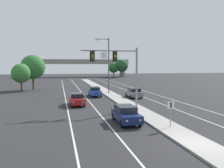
# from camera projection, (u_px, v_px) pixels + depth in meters

# --- Properties ---
(ground_plane) EXTENTS (260.00, 260.00, 0.00)m
(ground_plane) POSITION_uv_depth(u_px,v_px,m) (198.00, 145.00, 16.16)
(ground_plane) COLOR #28282B
(median_island) EXTENTS (2.40, 110.00, 0.15)m
(median_island) POSITION_uv_depth(u_px,v_px,m) (125.00, 103.00, 33.68)
(median_island) COLOR #9E9B93
(median_island) RESTS_ON ground
(lane_stripe_oncoming_center) EXTENTS (0.14, 100.00, 0.01)m
(lane_stripe_oncoming_center) POSITION_uv_depth(u_px,v_px,m) (86.00, 98.00, 39.50)
(lane_stripe_oncoming_center) COLOR silver
(lane_stripe_oncoming_center) RESTS_ON ground
(lane_stripe_receding_center) EXTENTS (0.14, 100.00, 0.01)m
(lane_stripe_receding_center) POSITION_uv_depth(u_px,v_px,m) (141.00, 96.00, 41.51)
(lane_stripe_receding_center) COLOR silver
(lane_stripe_receding_center) RESTS_ON ground
(edge_stripe_left) EXTENTS (0.14, 100.00, 0.01)m
(edge_stripe_left) POSITION_uv_depth(u_px,v_px,m) (65.00, 98.00, 38.80)
(edge_stripe_left) COLOR silver
(edge_stripe_left) RESTS_ON ground
(edge_stripe_right) EXTENTS (0.14, 100.00, 0.01)m
(edge_stripe_right) POSITION_uv_depth(u_px,v_px,m) (159.00, 95.00, 42.21)
(edge_stripe_right) COLOR silver
(edge_stripe_right) RESTS_ON ground
(overhead_signal_mast) EXTENTS (6.73, 0.44, 7.20)m
(overhead_signal_mast) POSITION_uv_depth(u_px,v_px,m) (119.00, 65.00, 28.33)
(overhead_signal_mast) COLOR gray
(overhead_signal_mast) RESTS_ON median_island
(median_sign_post) EXTENTS (0.60, 0.10, 2.20)m
(median_sign_post) POSITION_uv_depth(u_px,v_px,m) (171.00, 110.00, 20.22)
(median_sign_post) COLOR gray
(median_sign_post) RESTS_ON median_island
(street_lamp_median) EXTENTS (2.58, 0.28, 10.00)m
(street_lamp_median) POSITION_uv_depth(u_px,v_px,m) (107.00, 62.00, 44.28)
(street_lamp_median) COLOR #4C4C51
(street_lamp_median) RESTS_ON median_island
(car_oncoming_navy) EXTENTS (1.87, 4.49, 1.58)m
(car_oncoming_navy) POSITION_uv_depth(u_px,v_px,m) (126.00, 114.00, 22.23)
(car_oncoming_navy) COLOR #141E4C
(car_oncoming_navy) RESTS_ON ground
(car_oncoming_red) EXTENTS (1.84, 4.48, 1.58)m
(car_oncoming_red) POSITION_uv_depth(u_px,v_px,m) (77.00, 99.00, 32.04)
(car_oncoming_red) COLOR maroon
(car_oncoming_red) RESTS_ON ground
(car_oncoming_blue) EXTENTS (1.88, 4.49, 1.58)m
(car_oncoming_blue) POSITION_uv_depth(u_px,v_px,m) (95.00, 91.00, 41.11)
(car_oncoming_blue) COLOR navy
(car_oncoming_blue) RESTS_ON ground
(car_receding_grey) EXTENTS (1.84, 4.48, 1.58)m
(car_receding_grey) POSITION_uv_depth(u_px,v_px,m) (134.00, 92.00, 39.63)
(car_receding_grey) COLOR slate
(car_receding_grey) RESTS_ON ground
(overpass_bridge) EXTENTS (42.40, 6.40, 7.65)m
(overpass_bridge) POSITION_uv_depth(u_px,v_px,m) (80.00, 64.00, 105.89)
(overpass_bridge) COLOR gray
(overpass_bridge) RESTS_ON ground
(tree_far_right_a) EXTENTS (5.26, 5.26, 7.61)m
(tree_far_right_a) POSITION_uv_depth(u_px,v_px,m) (122.00, 66.00, 101.51)
(tree_far_right_a) COLOR #4C3823
(tree_far_right_a) RESTS_ON ground
(tree_far_right_c) EXTENTS (4.31, 4.31, 6.24)m
(tree_far_right_c) POSITION_uv_depth(u_px,v_px,m) (114.00, 68.00, 102.08)
(tree_far_right_c) COLOR #4C3823
(tree_far_right_c) RESTS_ON ground
(tree_far_left_a) EXTENTS (5.12, 5.12, 7.41)m
(tree_far_left_a) POSITION_uv_depth(u_px,v_px,m) (33.00, 67.00, 51.12)
(tree_far_left_a) COLOR #4C3823
(tree_far_left_a) RESTS_ON ground
(tree_far_left_b) EXTENTS (3.86, 3.86, 5.58)m
(tree_far_left_b) POSITION_uv_depth(u_px,v_px,m) (21.00, 73.00, 48.24)
(tree_far_left_b) COLOR #4C3823
(tree_far_left_b) RESTS_ON ground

